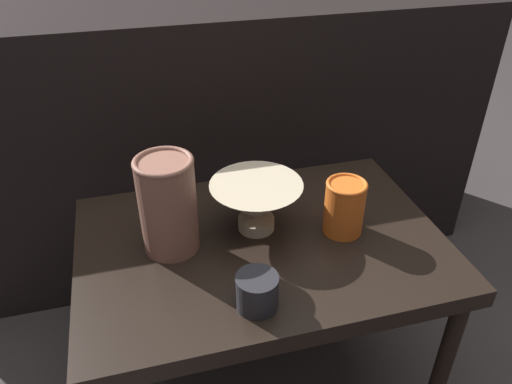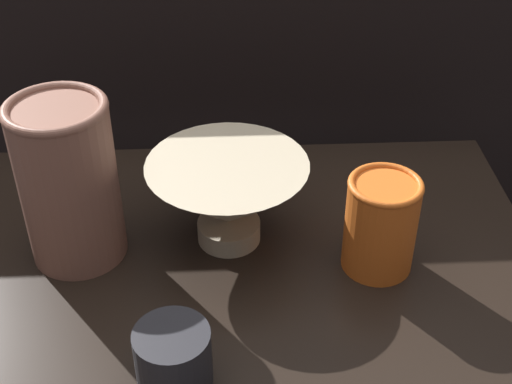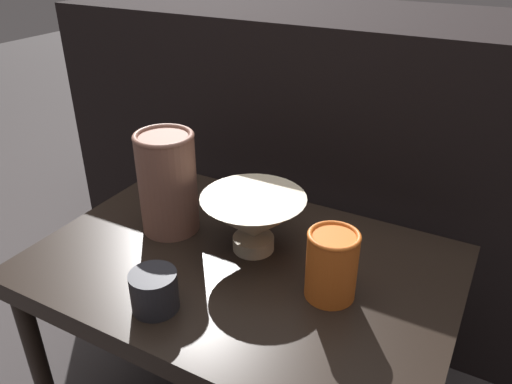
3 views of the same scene
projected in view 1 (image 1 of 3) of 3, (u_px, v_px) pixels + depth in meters
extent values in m
plane|color=#383333|center=(261.00, 373.00, 1.29)|extent=(8.00, 8.00, 0.00)
cube|color=black|center=(262.00, 247.00, 1.06)|extent=(0.76, 0.52, 0.04)
cylinder|color=black|center=(444.00, 364.00, 1.07)|extent=(0.04, 0.04, 0.40)
cylinder|color=black|center=(109.00, 282.00, 1.29)|extent=(0.04, 0.04, 0.40)
cylinder|color=black|center=(356.00, 238.00, 1.44)|extent=(0.04, 0.04, 0.40)
cube|color=black|center=(208.00, 130.00, 1.58)|extent=(1.63, 0.50, 0.79)
cylinder|color=#C1B293|center=(258.00, 223.00, 1.08)|extent=(0.08, 0.08, 0.03)
cone|color=#C1B293|center=(258.00, 201.00, 1.05)|extent=(0.19, 0.19, 0.09)
cylinder|color=brown|center=(168.00, 206.00, 0.98)|extent=(0.11, 0.11, 0.20)
torus|color=brown|center=(163.00, 162.00, 0.92)|extent=(0.12, 0.12, 0.01)
cylinder|color=orange|center=(344.00, 208.00, 1.05)|extent=(0.08, 0.08, 0.12)
torus|color=orange|center=(347.00, 185.00, 1.01)|extent=(0.09, 0.09, 0.01)
cylinder|color=#232328|center=(257.00, 292.00, 0.88)|extent=(0.08, 0.08, 0.07)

